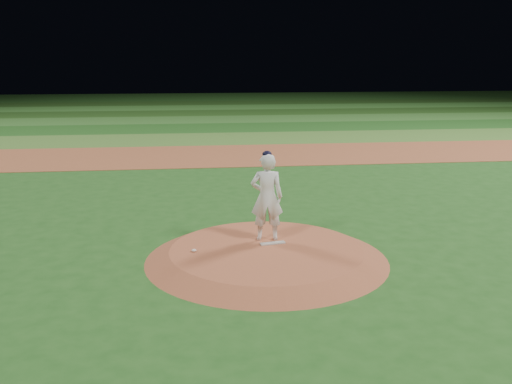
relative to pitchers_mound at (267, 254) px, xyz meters
name	(u,v)px	position (x,y,z in m)	size (l,w,h in m)	color
ground	(267,259)	(0.00, 0.00, -0.12)	(120.00, 120.00, 0.00)	#1F4F19
infield_dirt_band	(225,155)	(0.00, 14.00, -0.12)	(70.00, 6.00, 0.02)	brown
outfield_stripe_0	(218,139)	(0.00, 19.50, -0.12)	(70.00, 5.00, 0.02)	#417129
outfield_stripe_1	(214,128)	(0.00, 24.50, -0.12)	(70.00, 5.00, 0.02)	#1C4F19
outfield_stripe_2	(211,119)	(0.00, 29.50, -0.12)	(70.00, 5.00, 0.02)	#306926
outfield_stripe_3	(208,113)	(0.00, 34.50, -0.12)	(70.00, 5.00, 0.02)	#1F4716
outfield_stripe_4	(206,107)	(0.00, 39.50, -0.12)	(70.00, 5.00, 0.02)	#327229
outfield_stripe_5	(204,103)	(0.00, 44.50, -0.12)	(70.00, 5.00, 0.02)	#1F4716
pitchers_mound	(267,254)	(0.00, 0.00, 0.00)	(5.50, 5.50, 0.25)	#A05031
pitching_rubber	(273,243)	(0.19, 0.33, 0.14)	(0.59, 0.15, 0.03)	beige
rosin_bag	(194,250)	(-1.64, 0.00, 0.15)	(0.11, 0.11, 0.06)	silver
pitcher_on_mound	(267,197)	(0.09, 0.66, 1.18)	(0.80, 0.56, 2.14)	white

